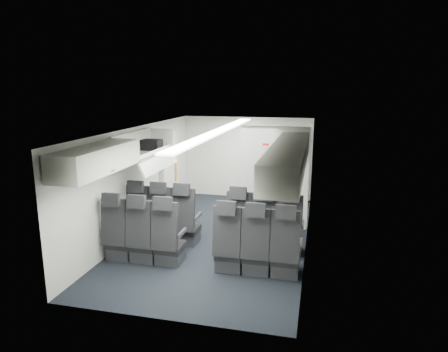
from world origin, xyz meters
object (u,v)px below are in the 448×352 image
at_px(seat_row_front, 212,226).
at_px(galley_unit, 281,166).
at_px(seat_row_mid, 198,244).
at_px(carry_on_bag, 152,145).
at_px(flight_attendant, 256,177).
at_px(boarding_door, 169,170).

xyz_separation_m(seat_row_front, galley_unit, (0.95, 3.25, 0.55)).
relative_size(seat_row_front, seat_row_mid, 1.00).
bearing_deg(carry_on_bag, flight_attendant, 46.51).
bearing_deg(boarding_door, seat_row_mid, -61.23).
height_order(seat_row_front, seat_row_mid, same).
bearing_deg(seat_row_front, flight_attendant, 79.39).
relative_size(galley_unit, boarding_door, 1.02).
height_order(galley_unit, carry_on_bag, galley_unit).
relative_size(seat_row_front, boarding_door, 1.79).
height_order(flight_attendant, carry_on_bag, carry_on_bag).
height_order(galley_unit, boarding_door, galley_unit).
distance_m(galley_unit, carry_on_bag, 3.63).
bearing_deg(carry_on_bag, seat_row_front, -20.50).
distance_m(seat_row_front, boarding_door, 2.71).
bearing_deg(seat_row_front, boarding_door, 128.16).
height_order(seat_row_mid, carry_on_bag, carry_on_bag).
bearing_deg(seat_row_front, seat_row_mid, -90.00).
distance_m(boarding_door, flight_attendant, 2.11).
bearing_deg(seat_row_mid, seat_row_front, 90.00).
bearing_deg(boarding_door, carry_on_bag, -81.51).
xyz_separation_m(seat_row_mid, boarding_door, (-1.64, 2.99, 0.55)).
relative_size(galley_unit, carry_on_bag, 4.97).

